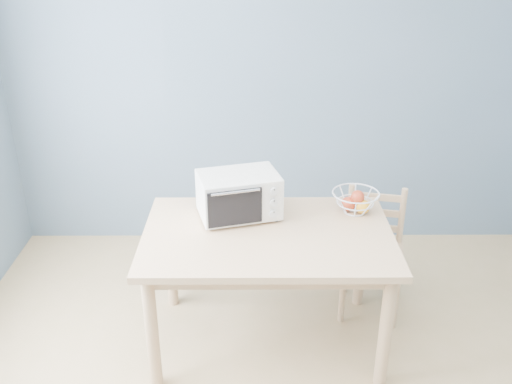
{
  "coord_description": "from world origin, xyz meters",
  "views": [
    {
      "loc": [
        -0.19,
        -1.82,
        2.32
      ],
      "look_at": [
        -0.17,
        1.12,
        0.93
      ],
      "focal_mm": 40.0,
      "sensor_mm": 36.0,
      "label": 1
    }
  ],
  "objects_px": {
    "fruit_basket": "(356,201)",
    "dining_chair": "(372,253)",
    "dining_table": "(268,248)",
    "toaster_oven": "(236,195)"
  },
  "relations": [
    {
      "from": "toaster_oven",
      "to": "dining_chair",
      "type": "height_order",
      "value": "toaster_oven"
    },
    {
      "from": "fruit_basket",
      "to": "toaster_oven",
      "type": "bearing_deg",
      "value": -175.39
    },
    {
      "from": "dining_chair",
      "to": "fruit_basket",
      "type": "bearing_deg",
      "value": -137.15
    },
    {
      "from": "dining_table",
      "to": "toaster_oven",
      "type": "bearing_deg",
      "value": 133.58
    },
    {
      "from": "fruit_basket",
      "to": "dining_chair",
      "type": "bearing_deg",
      "value": 30.91
    },
    {
      "from": "dining_table",
      "to": "toaster_oven",
      "type": "relative_size",
      "value": 2.69
    },
    {
      "from": "fruit_basket",
      "to": "dining_table",
      "type": "bearing_deg",
      "value": -154.73
    },
    {
      "from": "dining_table",
      "to": "fruit_basket",
      "type": "distance_m",
      "value": 0.61
    },
    {
      "from": "toaster_oven",
      "to": "fruit_basket",
      "type": "relative_size",
      "value": 1.62
    },
    {
      "from": "dining_table",
      "to": "fruit_basket",
      "type": "height_order",
      "value": "fruit_basket"
    }
  ]
}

